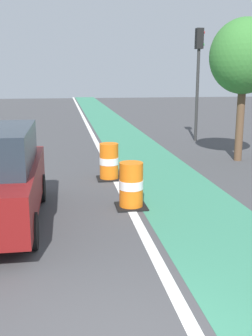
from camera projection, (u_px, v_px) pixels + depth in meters
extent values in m
cube|color=#387F60|center=(139.00, 152.00, 16.43)|extent=(2.50, 80.00, 0.01)
cube|color=silver|center=(102.00, 153.00, 16.20)|extent=(0.20, 80.00, 0.01)
cylinder|color=black|center=(39.00, 188.00, 10.03)|extent=(0.29, 0.68, 0.68)
cylinder|color=black|center=(30.00, 231.00, 7.28)|extent=(0.29, 0.68, 0.68)
cylinder|color=orange|center=(131.00, 197.00, 9.60)|extent=(0.56, 0.56, 0.42)
cylinder|color=white|center=(131.00, 184.00, 9.52)|extent=(0.57, 0.57, 0.21)
cylinder|color=orange|center=(131.00, 171.00, 9.45)|extent=(0.56, 0.56, 0.42)
cube|color=black|center=(131.00, 206.00, 9.65)|extent=(0.73, 0.73, 0.04)
cylinder|color=orange|center=(109.00, 171.00, 12.17)|extent=(0.56, 0.56, 0.42)
cylinder|color=white|center=(109.00, 161.00, 12.09)|extent=(0.57, 0.57, 0.21)
cylinder|color=orange|center=(109.00, 150.00, 12.02)|extent=(0.56, 0.56, 0.42)
cube|color=black|center=(109.00, 178.00, 12.22)|extent=(0.73, 0.73, 0.04)
cylinder|color=#2D2D2D|center=(197.00, 96.00, 18.77)|extent=(0.14, 0.14, 4.20)
cube|color=black|center=(199.00, 39.00, 18.19)|extent=(0.32, 0.32, 0.90)
sphere|color=red|center=(203.00, 33.00, 18.16)|extent=(0.16, 0.16, 0.16)
sphere|color=green|center=(203.00, 45.00, 18.28)|extent=(0.16, 0.16, 0.16)
cylinder|color=brown|center=(240.00, 125.00, 14.58)|extent=(0.28, 0.28, 2.60)
ellipsoid|color=#387A33|center=(244.00, 56.00, 14.04)|extent=(2.40, 2.40, 2.60)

